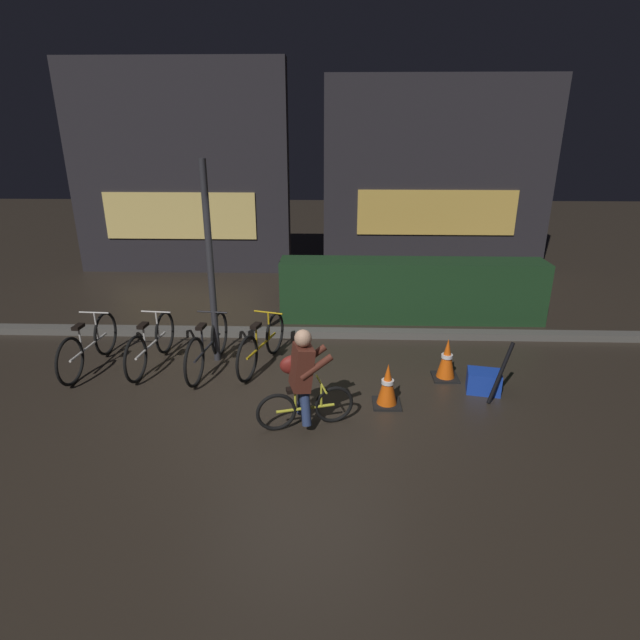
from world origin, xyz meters
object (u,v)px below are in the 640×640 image
cyclist (302,378)px  parked_bike_center_left (208,346)px  parked_bike_center_right (262,344)px  closed_umbrella (501,373)px  traffic_cone_far (447,360)px  traffic_cone_near (387,385)px  parked_bike_left_mid (151,344)px  street_post (210,266)px  parked_bike_leftmost (89,346)px  blue_crate (484,381)px

cyclist → parked_bike_center_left: bearing=118.5°
parked_bike_center_left → parked_bike_center_right: 0.79m
closed_umbrella → traffic_cone_far: bearing=100.8°
traffic_cone_near → closed_umbrella: (1.46, 0.15, 0.13)m
traffic_cone_far → cyclist: size_ratio=0.49×
parked_bike_center_right → parked_bike_center_left: bearing=114.9°
parked_bike_left_mid → traffic_cone_near: size_ratio=2.89×
street_post → traffic_cone_far: bearing=-8.7°
parked_bike_leftmost → blue_crate: bearing=-92.4°
blue_crate → closed_umbrella: closed_umbrella is taller
traffic_cone_near → parked_bike_left_mid: bearing=162.8°
traffic_cone_far → blue_crate: traffic_cone_far is taller
parked_bike_left_mid → traffic_cone_far: 4.33m
traffic_cone_far → cyclist: (-1.96, -1.30, 0.34)m
parked_bike_left_mid → closed_umbrella: bearing=-95.4°
parked_bike_left_mid → parked_bike_leftmost: bearing=101.8°
street_post → closed_umbrella: street_post is taller
traffic_cone_near → blue_crate: size_ratio=1.32×
traffic_cone_near → traffic_cone_far: 1.20m
blue_crate → cyclist: (-2.39, -0.92, 0.48)m
parked_bike_left_mid → blue_crate: size_ratio=3.82×
parked_bike_leftmost → blue_crate: (5.65, -0.55, -0.21)m
cyclist → street_post: bearing=112.0°
parked_bike_center_left → cyclist: cyclist is taller
parked_bike_center_right → traffic_cone_far: (2.67, -0.32, -0.06)m
closed_umbrella → parked_bike_leftmost: bearing=141.5°
parked_bike_center_left → cyclist: 2.13m
traffic_cone_far → parked_bike_leftmost: bearing=178.1°
blue_crate → traffic_cone_far: bearing=138.8°
closed_umbrella → parked_bike_center_left: bearing=137.7°
parked_bike_leftmost → parked_bike_center_right: parked_bike_leftmost is taller
parked_bike_center_left → traffic_cone_near: 2.73m
traffic_cone_near → traffic_cone_far: bearing=40.7°
parked_bike_center_right → closed_umbrella: 3.37m
parked_bike_leftmost → closed_umbrella: closed_umbrella is taller
street_post → cyclist: size_ratio=2.39×
traffic_cone_near → traffic_cone_far: (0.91, 0.78, 0.01)m
blue_crate → cyclist: size_ratio=0.35×
traffic_cone_near → cyclist: cyclist is taller
parked_bike_leftmost → parked_bike_left_mid: bearing=-80.1°
cyclist → closed_umbrella: (2.52, 0.67, -0.22)m
parked_bike_center_left → parked_bike_center_right: (0.78, 0.12, -0.01)m
street_post → cyclist: bearing=-51.6°
parked_bike_center_left → cyclist: size_ratio=1.40×
parked_bike_leftmost → parked_bike_left_mid: parked_bike_leftmost is taller
closed_umbrella → parked_bike_left_mid: bearing=138.9°
parked_bike_center_left → parked_bike_center_right: size_ratio=1.07×
parked_bike_center_right → traffic_cone_far: size_ratio=2.68×
street_post → cyclist: street_post is taller
parked_bike_center_left → blue_crate: 3.94m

